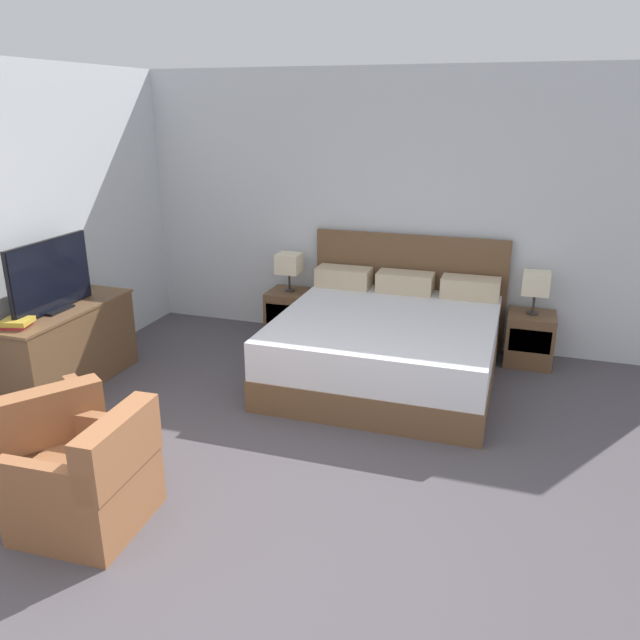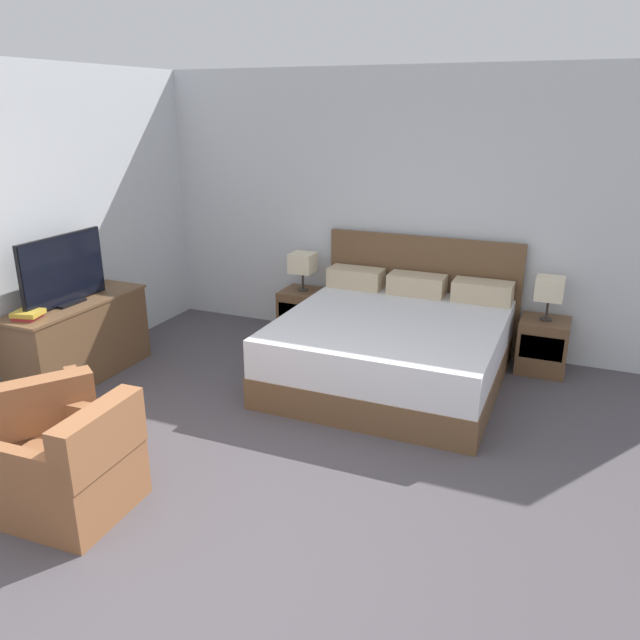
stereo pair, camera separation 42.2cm
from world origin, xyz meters
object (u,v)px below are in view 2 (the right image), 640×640
object	(u,v)px
table_lamp_left	(303,263)
armchair_companion	(75,472)
nightstand_right	(543,345)
dresser	(79,339)
book_red_cover	(28,317)
tv	(63,271)
bed	(393,345)
book_blue_cover	(28,313)
table_lamp_right	(550,289)
armchair_by_window	(41,431)
nightstand_left	(303,313)

from	to	relation	value
table_lamp_left	armchair_companion	distance (m)	3.50
nightstand_right	dresser	size ratio (longest dim) A/B	0.36
book_red_cover	nightstand_right	bearing A→B (deg)	31.00
dresser	tv	size ratio (longest dim) A/B	1.51
dresser	book_red_cover	xyz separation A→B (m)	(-0.00, -0.52, 0.38)
nightstand_right	book_red_cover	bearing A→B (deg)	-149.00
bed	book_blue_cover	world-z (taller)	bed
nightstand_right	table_lamp_right	bearing A→B (deg)	90.00
table_lamp_left	armchair_by_window	xyz separation A→B (m)	(-0.56, -3.16, -0.53)
dresser	armchair_by_window	bearing A→B (deg)	-56.53
dresser	armchair_by_window	size ratio (longest dim) A/B	1.48
book_red_cover	armchair_by_window	distance (m)	1.26
table_lamp_left	dresser	xyz separation A→B (m)	(-1.43, -1.86, -0.43)
table_lamp_left	table_lamp_right	bearing A→B (deg)	0.00
armchair_companion	bed	bearing A→B (deg)	65.73
tv	book_blue_cover	size ratio (longest dim) A/B	4.34
book_red_cover	armchair_companion	bearing A→B (deg)	-36.60
dresser	book_red_cover	size ratio (longest dim) A/B	7.58
dresser	nightstand_left	bearing A→B (deg)	52.44
nightstand_left	table_lamp_right	bearing A→B (deg)	0.03
bed	nightstand_right	size ratio (longest dim) A/B	4.04
tv	book_blue_cover	xyz separation A→B (m)	(0.00, -0.44, -0.25)
table_lamp_left	tv	distance (m)	2.41
bed	armchair_companion	size ratio (longest dim) A/B	2.73
table_lamp_left	table_lamp_right	world-z (taller)	same
tv	nightstand_left	bearing A→B (deg)	53.63
nightstand_right	book_red_cover	size ratio (longest dim) A/B	2.75
nightstand_left	dresser	xyz separation A→B (m)	(-1.43, -1.85, 0.13)
bed	table_lamp_right	distance (m)	1.54
book_blue_cover	table_lamp_left	bearing A→B (deg)	59.08
nightstand_left	tv	size ratio (longest dim) A/B	0.55
nightstand_right	table_lamp_left	bearing A→B (deg)	179.97
bed	dresser	size ratio (longest dim) A/B	1.47
nightstand_left	book_blue_cover	xyz separation A→B (m)	(-1.42, -2.37, 0.54)
nightstand_left	armchair_companion	world-z (taller)	armchair_companion
dresser	book_blue_cover	world-z (taller)	book_blue_cover
book_red_cover	armchair_by_window	world-z (taller)	book_red_cover
book_red_cover	book_blue_cover	xyz separation A→B (m)	(0.01, 0.00, 0.03)
nightstand_right	book_blue_cover	distance (m)	4.63
armchair_by_window	dresser	bearing A→B (deg)	123.47
nightstand_left	armchair_by_window	xyz separation A→B (m)	(-0.56, -3.16, 0.03)
nightstand_left	armchair_by_window	world-z (taller)	armchair_by_window
nightstand_left	dresser	size ratio (longest dim) A/B	0.36
table_lamp_left	table_lamp_right	distance (m)	2.52
bed	nightstand_left	bearing A→B (deg)	149.40
table_lamp_right	dresser	world-z (taller)	table_lamp_right
table_lamp_left	book_red_cover	world-z (taller)	table_lamp_left
table_lamp_right	tv	bearing A→B (deg)	-153.86
bed	table_lamp_right	bearing A→B (deg)	30.65
nightstand_left	nightstand_right	world-z (taller)	same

